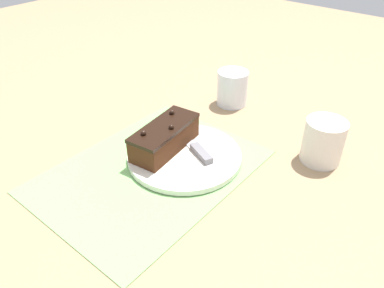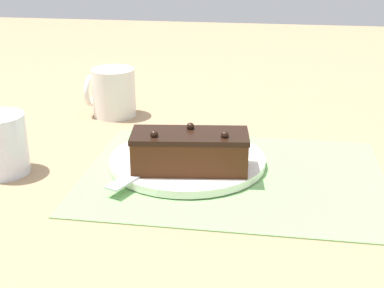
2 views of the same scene
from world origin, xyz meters
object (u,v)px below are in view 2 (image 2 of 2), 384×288
cake_plate (187,160)px  serving_knife (169,153)px  coffee_mug (113,92)px  chocolate_cake (190,151)px  drinking_glass (0,144)px

cake_plate → serving_knife: bearing=-0.3°
serving_knife → coffee_mug: (0.16, -0.23, 0.03)m
coffee_mug → chocolate_cake: bearing=126.2°
cake_plate → drinking_glass: size_ratio=2.64×
chocolate_cake → drinking_glass: drinking_glass is taller
drinking_glass → cake_plate: bearing=-166.3°
serving_knife → coffee_mug: bearing=-32.6°
drinking_glass → coffee_mug: size_ratio=0.97×
drinking_glass → coffee_mug: bearing=-106.8°
serving_knife → drinking_glass: size_ratio=2.22×
cake_plate → chocolate_cake: (-0.01, 0.05, 0.04)m
serving_knife → drinking_glass: (0.25, 0.07, 0.03)m
chocolate_cake → coffee_mug: bearing=-53.8°
cake_plate → coffee_mug: 0.30m
chocolate_cake → serving_knife: size_ratio=0.87×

